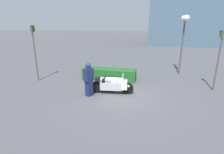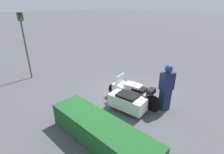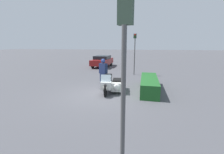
# 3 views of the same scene
# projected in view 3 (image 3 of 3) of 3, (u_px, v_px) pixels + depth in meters

# --- Properties ---
(ground_plane) EXTENTS (160.00, 160.00, 0.00)m
(ground_plane) POSITION_uv_depth(u_px,v_px,m) (100.00, 94.00, 8.54)
(ground_plane) COLOR #4C4C51
(police_motorcycle) EXTENTS (2.47, 1.30, 1.16)m
(police_motorcycle) POSITION_uv_depth(u_px,v_px,m) (113.00, 84.00, 8.93)
(police_motorcycle) COLOR black
(police_motorcycle) RESTS_ON ground
(officer_rider) EXTENTS (0.48, 0.59, 1.86)m
(officer_rider) POSITION_uv_depth(u_px,v_px,m) (103.00, 72.00, 10.09)
(officer_rider) COLOR #192347
(officer_rider) RESTS_ON ground
(hedge_bush_curbside) EXTENTS (3.75, 0.99, 0.78)m
(hedge_bush_curbside) POSITION_uv_depth(u_px,v_px,m) (149.00, 84.00, 9.19)
(hedge_bush_curbside) COLOR #1E5623
(hedge_bush_curbside) RESTS_ON ground
(traffic_light_near) EXTENTS (0.22, 0.28, 3.49)m
(traffic_light_near) POSITION_uv_depth(u_px,v_px,m) (124.00, 72.00, 2.70)
(traffic_light_near) COLOR #4C4C4C
(traffic_light_near) RESTS_ON ground
(traffic_light_far) EXTENTS (0.23, 0.27, 3.73)m
(traffic_light_far) POSITION_uv_depth(u_px,v_px,m) (135.00, 49.00, 13.61)
(traffic_light_far) COLOR #4C4C4C
(traffic_light_far) RESTS_ON ground
(parked_car_background) EXTENTS (4.49, 1.93, 1.41)m
(parked_car_background) POSITION_uv_depth(u_px,v_px,m) (102.00, 61.00, 19.15)
(parked_car_background) COLOR maroon
(parked_car_background) RESTS_ON ground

